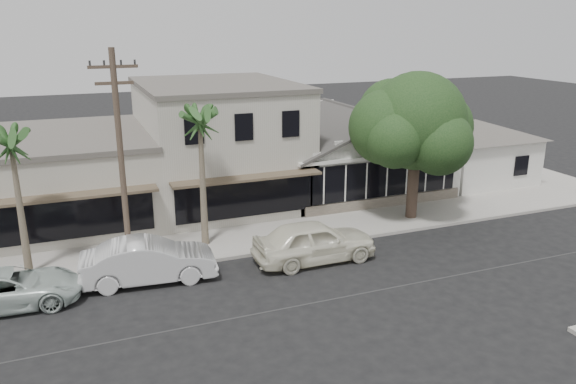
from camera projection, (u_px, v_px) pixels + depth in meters
name	position (u px, v px, depth m)	size (l,w,h in m)	color
ground	(386.00, 289.00, 21.66)	(140.00, 140.00, 0.00)	black
sidewalk_north	(150.00, 253.00, 24.82)	(90.00, 3.50, 0.15)	#9E9991
corner_shop	(352.00, 148.00, 33.76)	(10.40, 8.60, 5.10)	white
side_cottage	(472.00, 158.00, 36.11)	(6.00, 6.00, 3.00)	white
row_building_near	(218.00, 145.00, 31.67)	(8.00, 10.00, 6.50)	#BCB7A9
row_building_midnear	(49.00, 180.00, 28.83)	(10.00, 10.00, 4.20)	beige
utility_pole	(121.00, 159.00, 21.73)	(1.80, 0.24, 9.00)	brown
car_0	(314.00, 241.00, 23.97)	(2.13, 5.30, 1.81)	white
car_1	(149.00, 261.00, 22.09)	(1.83, 5.24, 1.73)	silver
car_2	(9.00, 289.00, 20.15)	(2.31, 5.01, 1.39)	silver
shade_tree	(413.00, 123.00, 28.05)	(6.88, 6.22, 7.63)	#4F3D30
palm_east	(200.00, 120.00, 24.05)	(2.99, 2.99, 6.86)	#726651
palm_mid	(11.00, 143.00, 21.12)	(2.48, 2.48, 6.49)	#726651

